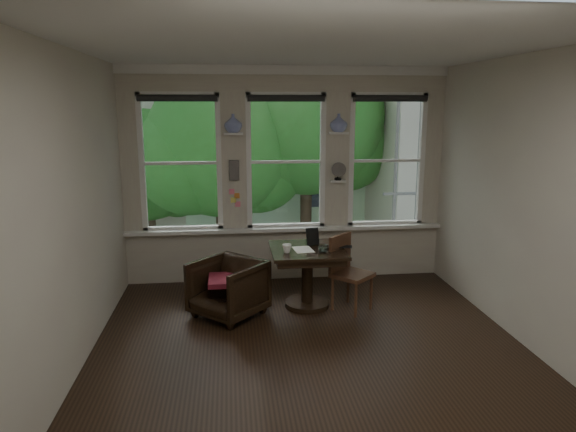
{
  "coord_description": "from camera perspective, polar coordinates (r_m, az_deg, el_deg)",
  "views": [
    {
      "loc": [
        -0.79,
        -4.91,
        2.47
      ],
      "look_at": [
        -0.12,
        0.9,
        1.21
      ],
      "focal_mm": 32.0,
      "sensor_mm": 36.0,
      "label": 1
    }
  ],
  "objects": [
    {
      "name": "ground",
      "position": [
        5.55,
        2.41,
        -14.29
      ],
      "size": [
        4.5,
        4.5,
        0.0
      ],
      "primitive_type": "plane",
      "color": "black",
      "rests_on": "ground"
    },
    {
      "name": "ceiling",
      "position": [
        5.0,
        2.73,
        18.21
      ],
      "size": [
        4.5,
        4.5,
        0.0
      ],
      "primitive_type": "plane",
      "rotation": [
        3.14,
        0.0,
        0.0
      ],
      "color": "silver",
      "rests_on": "ground"
    },
    {
      "name": "wall_back",
      "position": [
        7.27,
        -0.25,
        4.48
      ],
      "size": [
        4.5,
        0.0,
        4.5
      ],
      "primitive_type": "plane",
      "rotation": [
        1.57,
        0.0,
        0.0
      ],
      "color": "beige",
      "rests_on": "ground"
    },
    {
      "name": "wall_front",
      "position": [
        2.94,
        9.55,
        -7.35
      ],
      "size": [
        4.5,
        0.0,
        4.5
      ],
      "primitive_type": "plane",
      "rotation": [
        -1.57,
        0.0,
        0.0
      ],
      "color": "beige",
      "rests_on": "ground"
    },
    {
      "name": "wall_left",
      "position": [
        5.21,
        -22.68,
        0.46
      ],
      "size": [
        0.0,
        4.5,
        4.5
      ],
      "primitive_type": "plane",
      "rotation": [
        1.57,
        0.0,
        1.57
      ],
      "color": "beige",
      "rests_on": "ground"
    },
    {
      "name": "wall_right",
      "position": [
        5.86,
        24.86,
        1.47
      ],
      "size": [
        0.0,
        4.5,
        4.5
      ],
      "primitive_type": "plane",
      "rotation": [
        1.57,
        0.0,
        -1.57
      ],
      "color": "beige",
      "rests_on": "ground"
    },
    {
      "name": "window_left",
      "position": [
        7.23,
        -11.81,
        5.78
      ],
      "size": [
        1.1,
        0.12,
        1.9
      ],
      "primitive_type": null,
      "color": "white",
      "rests_on": "ground"
    },
    {
      "name": "window_center",
      "position": [
        7.24,
        -0.25,
        6.05
      ],
      "size": [
        1.1,
        0.12,
        1.9
      ],
      "primitive_type": null,
      "color": "white",
      "rests_on": "ground"
    },
    {
      "name": "window_right",
      "position": [
        7.54,
        10.83,
        6.08
      ],
      "size": [
        1.1,
        0.12,
        1.9
      ],
      "primitive_type": null,
      "color": "white",
      "rests_on": "ground"
    },
    {
      "name": "shelf_left",
      "position": [
        7.07,
        -6.09,
        9.09
      ],
      "size": [
        0.26,
        0.16,
        0.03
      ],
      "primitive_type": "cube",
      "color": "white",
      "rests_on": "ground"
    },
    {
      "name": "shelf_right",
      "position": [
        7.23,
        5.63,
        9.16
      ],
      "size": [
        0.26,
        0.16,
        0.03
      ],
      "primitive_type": "cube",
      "color": "white",
      "rests_on": "ground"
    },
    {
      "name": "intercom",
      "position": [
        7.14,
        -6.0,
        5.09
      ],
      "size": [
        0.14,
        0.06,
        0.28
      ],
      "primitive_type": "cube",
      "color": "#59544F",
      "rests_on": "ground"
    },
    {
      "name": "sticky_notes",
      "position": [
        7.2,
        -5.94,
        2.33
      ],
      "size": [
        0.16,
        0.01,
        0.24
      ],
      "primitive_type": null,
      "color": "pink",
      "rests_on": "ground"
    },
    {
      "name": "desk_fan",
      "position": [
        7.26,
        5.57,
        4.66
      ],
      "size": [
        0.2,
        0.2,
        0.24
      ],
      "primitive_type": null,
      "color": "#59544F",
      "rests_on": "ground"
    },
    {
      "name": "vase_left",
      "position": [
        7.06,
        -6.12,
        10.21
      ],
      "size": [
        0.24,
        0.24,
        0.25
      ],
      "primitive_type": "imported",
      "color": "white",
      "rests_on": "shelf_left"
    },
    {
      "name": "vase_right",
      "position": [
        7.22,
        5.65,
        10.26
      ],
      "size": [
        0.24,
        0.24,
        0.25
      ],
      "primitive_type": "imported",
      "color": "white",
      "rests_on": "shelf_right"
    },
    {
      "name": "table",
      "position": [
        6.44,
        2.15,
        -6.84
      ],
      "size": [
        0.9,
        0.9,
        0.75
      ],
      "primitive_type": null,
      "color": "black",
      "rests_on": "ground"
    },
    {
      "name": "armchair_left",
      "position": [
        6.2,
        -6.69,
        -8.0
      ],
      "size": [
        1.05,
        1.05,
        0.69
      ],
      "primitive_type": "imported",
      "rotation": [
        0.0,
        0.0,
        -0.75
      ],
      "color": "black",
      "rests_on": "ground"
    },
    {
      "name": "cushion_red",
      "position": [
        6.16,
        -6.72,
        -7.08
      ],
      "size": [
        0.45,
        0.45,
        0.06
      ],
      "primitive_type": "cube",
      "color": "maroon",
      "rests_on": "armchair_left"
    },
    {
      "name": "side_chair_right",
      "position": [
        6.35,
        7.16,
        -6.42
      ],
      "size": [
        0.59,
        0.59,
        0.92
      ],
      "primitive_type": null,
      "rotation": [
        0.0,
        0.0,
        0.75
      ],
      "color": "#452418",
      "rests_on": "ground"
    },
    {
      "name": "laptop",
      "position": [
        6.32,
        5.6,
        -3.57
      ],
      "size": [
        0.38,
        0.29,
        0.03
      ],
      "primitive_type": "imported",
      "rotation": [
        0.0,
        0.0,
        -0.26
      ],
      "color": "black",
      "rests_on": "table"
    },
    {
      "name": "mug",
      "position": [
        6.14,
        -0.12,
        -3.63
      ],
      "size": [
        0.14,
        0.14,
        0.1
      ],
      "primitive_type": "imported",
      "rotation": [
        0.0,
        0.0,
        -0.31
      ],
      "color": "white",
      "rests_on": "table"
    },
    {
      "name": "drinking_glass",
      "position": [
        6.16,
        3.92,
        -3.65
      ],
      "size": [
        0.14,
        0.14,
        0.09
      ],
      "primitive_type": "imported",
      "rotation": [
        0.0,
        0.0,
        -0.17
      ],
      "color": "white",
      "rests_on": "table"
    },
    {
      "name": "tablet",
      "position": [
        6.46,
        2.75,
        -2.3
      ],
      "size": [
        0.17,
        0.1,
        0.22
      ],
      "primitive_type": "cube",
      "rotation": [
        -0.26,
        0.0,
        0.18
      ],
      "color": "black",
      "rests_on": "table"
    },
    {
      "name": "papers",
      "position": [
        6.27,
        1.69,
        -3.75
      ],
      "size": [
        0.25,
        0.32,
        0.0
      ],
      "primitive_type": "cube",
      "rotation": [
        0.0,
        0.0,
        0.11
      ],
      "color": "silver",
      "rests_on": "table"
    }
  ]
}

